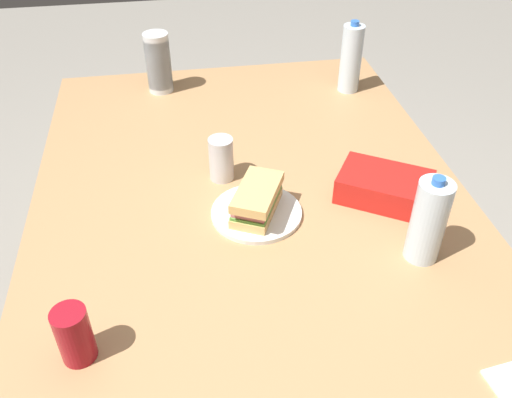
{
  "coord_description": "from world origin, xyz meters",
  "views": [
    {
      "loc": [
        1.09,
        -0.17,
        1.65
      ],
      "look_at": [
        0.06,
        -0.0,
        0.82
      ],
      "focal_mm": 38.32,
      "sensor_mm": 36.0,
      "label": 1
    }
  ],
  "objects_px": {
    "paper_plate": "(256,213)",
    "water_bottle_spare": "(428,221)",
    "dining_table": "(253,225)",
    "water_bottle_tall": "(351,58)",
    "soda_can_red": "(74,335)",
    "chip_bag": "(384,187)",
    "sandwich": "(256,199)",
    "soda_can_silver": "(221,159)",
    "plastic_cup_stack": "(158,63)"
  },
  "relations": [
    {
      "from": "paper_plate",
      "to": "plastic_cup_stack",
      "type": "relative_size",
      "value": 1.12
    },
    {
      "from": "paper_plate",
      "to": "water_bottle_tall",
      "type": "height_order",
      "value": "water_bottle_tall"
    },
    {
      "from": "water_bottle_spare",
      "to": "paper_plate",
      "type": "bearing_deg",
      "value": -120.44
    },
    {
      "from": "plastic_cup_stack",
      "to": "water_bottle_spare",
      "type": "height_order",
      "value": "water_bottle_spare"
    },
    {
      "from": "soda_can_red",
      "to": "chip_bag",
      "type": "xyz_separation_m",
      "value": [
        -0.37,
        0.74,
        -0.03
      ]
    },
    {
      "from": "chip_bag",
      "to": "soda_can_silver",
      "type": "xyz_separation_m",
      "value": [
        -0.16,
        -0.4,
        0.03
      ]
    },
    {
      "from": "sandwich",
      "to": "water_bottle_tall",
      "type": "distance_m",
      "value": 0.76
    },
    {
      "from": "dining_table",
      "to": "paper_plate",
      "type": "distance_m",
      "value": 0.1
    },
    {
      "from": "dining_table",
      "to": "paper_plate",
      "type": "bearing_deg",
      "value": -1.27
    },
    {
      "from": "water_bottle_spare",
      "to": "soda_can_red",
      "type": "bearing_deg",
      "value": -78.41
    },
    {
      "from": "paper_plate",
      "to": "water_bottle_tall",
      "type": "relative_size",
      "value": 0.93
    },
    {
      "from": "soda_can_red",
      "to": "soda_can_silver",
      "type": "bearing_deg",
      "value": 147.89
    },
    {
      "from": "soda_can_red",
      "to": "plastic_cup_stack",
      "type": "distance_m",
      "value": 1.1
    },
    {
      "from": "paper_plate",
      "to": "soda_can_silver",
      "type": "height_order",
      "value": "soda_can_silver"
    },
    {
      "from": "sandwich",
      "to": "water_bottle_spare",
      "type": "distance_m",
      "value": 0.41
    },
    {
      "from": "dining_table",
      "to": "water_bottle_spare",
      "type": "distance_m",
      "value": 0.47
    },
    {
      "from": "paper_plate",
      "to": "plastic_cup_stack",
      "type": "xyz_separation_m",
      "value": [
        -0.72,
        -0.21,
        0.1
      ]
    },
    {
      "from": "sandwich",
      "to": "soda_can_silver",
      "type": "relative_size",
      "value": 1.69
    },
    {
      "from": "chip_bag",
      "to": "soda_can_red",
      "type": "bearing_deg",
      "value": -120.97
    },
    {
      "from": "soda_can_red",
      "to": "paper_plate",
      "type": "bearing_deg",
      "value": 131.92
    },
    {
      "from": "paper_plate",
      "to": "soda_can_red",
      "type": "relative_size",
      "value": 1.86
    },
    {
      "from": "water_bottle_spare",
      "to": "dining_table",
      "type": "bearing_deg",
      "value": -126.94
    },
    {
      "from": "chip_bag",
      "to": "soda_can_silver",
      "type": "relative_size",
      "value": 1.89
    },
    {
      "from": "water_bottle_tall",
      "to": "soda_can_red",
      "type": "bearing_deg",
      "value": -40.15
    },
    {
      "from": "sandwich",
      "to": "soda_can_red",
      "type": "height_order",
      "value": "soda_can_red"
    },
    {
      "from": "soda_can_red",
      "to": "water_bottle_spare",
      "type": "bearing_deg",
      "value": 101.59
    },
    {
      "from": "sandwich",
      "to": "soda_can_silver",
      "type": "height_order",
      "value": "soda_can_silver"
    },
    {
      "from": "paper_plate",
      "to": "soda_can_silver",
      "type": "relative_size",
      "value": 1.86
    },
    {
      "from": "water_bottle_tall",
      "to": "soda_can_silver",
      "type": "bearing_deg",
      "value": -47.72
    },
    {
      "from": "water_bottle_tall",
      "to": "soda_can_silver",
      "type": "xyz_separation_m",
      "value": [
        0.45,
        -0.49,
        -0.05
      ]
    },
    {
      "from": "soda_can_red",
      "to": "chip_bag",
      "type": "height_order",
      "value": "soda_can_red"
    },
    {
      "from": "paper_plate",
      "to": "plastic_cup_stack",
      "type": "distance_m",
      "value": 0.76
    },
    {
      "from": "dining_table",
      "to": "paper_plate",
      "type": "xyz_separation_m",
      "value": [
        0.06,
        -0.0,
        0.09
      ]
    },
    {
      "from": "sandwich",
      "to": "water_bottle_tall",
      "type": "height_order",
      "value": "water_bottle_tall"
    },
    {
      "from": "soda_can_red",
      "to": "chip_bag",
      "type": "relative_size",
      "value": 0.53
    },
    {
      "from": "chip_bag",
      "to": "water_bottle_spare",
      "type": "xyz_separation_m",
      "value": [
        0.22,
        0.01,
        0.07
      ]
    },
    {
      "from": "paper_plate",
      "to": "water_bottle_spare",
      "type": "height_order",
      "value": "water_bottle_spare"
    },
    {
      "from": "sandwich",
      "to": "water_bottle_spare",
      "type": "height_order",
      "value": "water_bottle_spare"
    },
    {
      "from": "soda_can_red",
      "to": "sandwich",
      "type": "bearing_deg",
      "value": 131.58
    },
    {
      "from": "paper_plate",
      "to": "dining_table",
      "type": "bearing_deg",
      "value": 178.73
    },
    {
      "from": "soda_can_red",
      "to": "water_bottle_tall",
      "type": "bearing_deg",
      "value": 139.85
    },
    {
      "from": "dining_table",
      "to": "sandwich",
      "type": "xyz_separation_m",
      "value": [
        0.06,
        -0.0,
        0.14
      ]
    },
    {
      "from": "dining_table",
      "to": "sandwich",
      "type": "height_order",
      "value": "sandwich"
    },
    {
      "from": "dining_table",
      "to": "plastic_cup_stack",
      "type": "bearing_deg",
      "value": -162.05
    },
    {
      "from": "water_bottle_tall",
      "to": "plastic_cup_stack",
      "type": "bearing_deg",
      "value": -99.01
    },
    {
      "from": "chip_bag",
      "to": "plastic_cup_stack",
      "type": "height_order",
      "value": "plastic_cup_stack"
    },
    {
      "from": "dining_table",
      "to": "plastic_cup_stack",
      "type": "distance_m",
      "value": 0.72
    },
    {
      "from": "dining_table",
      "to": "water_bottle_tall",
      "type": "height_order",
      "value": "water_bottle_tall"
    },
    {
      "from": "chip_bag",
      "to": "water_bottle_spare",
      "type": "relative_size",
      "value": 1.05
    },
    {
      "from": "chip_bag",
      "to": "water_bottle_tall",
      "type": "xyz_separation_m",
      "value": [
        -0.6,
        0.09,
        0.08
      ]
    }
  ]
}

